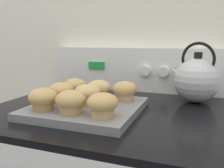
{
  "coord_description": "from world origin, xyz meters",
  "views": [
    {
      "loc": [
        0.26,
        -0.37,
        1.12
      ],
      "look_at": [
        0.01,
        0.31,
        0.99
      ],
      "focal_mm": 38.0,
      "sensor_mm": 36.0,
      "label": 1
    }
  ],
  "objects": [
    {
      "name": "muffin_r2_c0",
      "position": [
        -0.14,
        0.35,
        0.96
      ],
      "size": [
        0.08,
        0.08,
        0.06
      ],
      "color": "tan",
      "rests_on": "muffin_pan"
    },
    {
      "name": "control_panel",
      "position": [
        0.0,
        0.61,
        1.0
      ],
      "size": [
        0.73,
        0.07,
        0.18
      ],
      "color": "white",
      "rests_on": "stove_range"
    },
    {
      "name": "muffin_r2_c1",
      "position": [
        -0.05,
        0.34,
        0.96
      ],
      "size": [
        0.08,
        0.08,
        0.06
      ],
      "color": "#A37A4C",
      "rests_on": "muffin_pan"
    },
    {
      "name": "tea_kettle",
      "position": [
        0.25,
        0.49,
        0.99
      ],
      "size": [
        0.18,
        0.15,
        0.21
      ],
      "color": "silver",
      "rests_on": "stove_range"
    },
    {
      "name": "muffin_r0_c1",
      "position": [
        -0.05,
        0.16,
        0.96
      ],
      "size": [
        0.08,
        0.08,
        0.06
      ],
      "color": "tan",
      "rests_on": "muffin_pan"
    },
    {
      "name": "muffin_r1_c0",
      "position": [
        -0.14,
        0.26,
        0.96
      ],
      "size": [
        0.08,
        0.08,
        0.06
      ],
      "color": "#A37A4C",
      "rests_on": "muffin_pan"
    },
    {
      "name": "muffin_r0_c0",
      "position": [
        -0.14,
        0.16,
        0.96
      ],
      "size": [
        0.08,
        0.08,
        0.06
      ],
      "color": "#A37A4C",
      "rests_on": "muffin_pan"
    },
    {
      "name": "muffin_r2_c2",
      "position": [
        0.04,
        0.35,
        0.96
      ],
      "size": [
        0.08,
        0.08,
        0.06
      ],
      "color": "tan",
      "rests_on": "muffin_pan"
    },
    {
      "name": "muffin_r0_c2",
      "position": [
        0.04,
        0.16,
        0.96
      ],
      "size": [
        0.08,
        0.08,
        0.06
      ],
      "color": "tan",
      "rests_on": "muffin_pan"
    },
    {
      "name": "muffin_r1_c1",
      "position": [
        -0.05,
        0.26,
        0.96
      ],
      "size": [
        0.08,
        0.08,
        0.06
      ],
      "color": "tan",
      "rests_on": "muffin_pan"
    },
    {
      "name": "muffin_pan",
      "position": [
        -0.05,
        0.25,
        0.92
      ],
      "size": [
        0.31,
        0.31,
        0.02
      ],
      "color": "slate",
      "rests_on": "stove_range"
    },
    {
      "name": "wall_back",
      "position": [
        0.0,
        0.67,
        1.2
      ],
      "size": [
        8.0,
        0.05,
        2.4
      ],
      "color": "silver",
      "rests_on": "ground_plane"
    }
  ]
}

